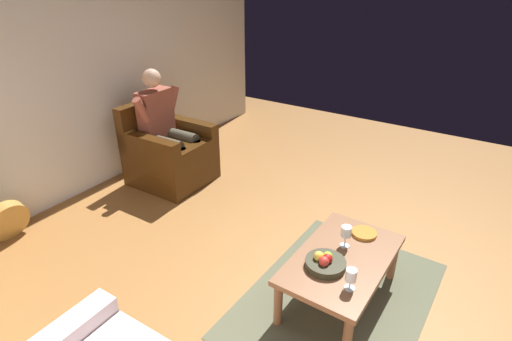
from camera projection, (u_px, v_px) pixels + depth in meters
name	position (u px, v px, depth m)	size (l,w,h in m)	color
ground_plane	(361.00, 280.00, 3.20)	(7.30, 7.30, 0.00)	#925F2F
wall_back	(82.00, 68.00, 4.10)	(5.74, 0.06, 2.58)	silver
rug	(337.00, 298.00, 3.02)	(1.69, 1.20, 0.01)	#53563F
armchair	(169.00, 154.00, 4.56)	(0.75, 0.80, 0.89)	#3E230B
person_seated	(165.00, 124.00, 4.40)	(0.65, 0.59, 1.26)	brown
coffee_table	(342.00, 263.00, 2.87)	(1.01, 0.62, 0.39)	brown
guitar	(5.00, 217.00, 3.61)	(0.37, 0.32, 0.96)	#B5843B
wine_glass_near	(351.00, 276.00, 2.53)	(0.07, 0.07, 0.15)	silver
wine_glass_far	(346.00, 233.00, 2.91)	(0.08, 0.08, 0.17)	silver
fruit_bowl	(325.00, 262.00, 2.74)	(0.28, 0.28, 0.11)	#2E2D1D
decorative_dish	(364.00, 233.00, 3.08)	(0.19, 0.19, 0.02)	#B16F25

